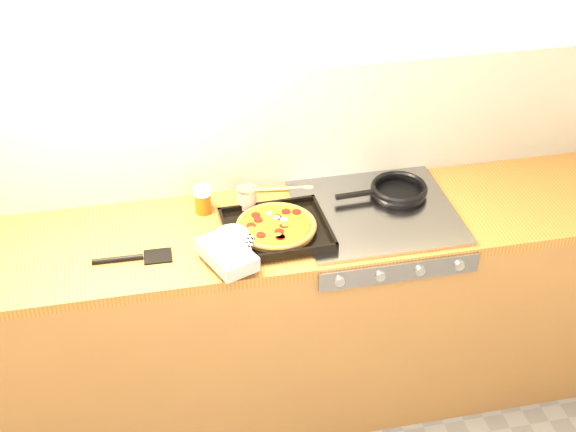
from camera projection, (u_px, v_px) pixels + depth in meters
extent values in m
plane|color=beige|center=(245.00, 108.00, 3.07)|extent=(3.20, 0.00, 3.20)
cube|color=white|center=(247.00, 133.00, 3.11)|extent=(3.20, 0.02, 0.50)
cube|color=brown|center=(263.00, 321.00, 3.29)|extent=(3.20, 0.60, 0.86)
cube|color=brown|center=(261.00, 231.00, 3.03)|extent=(3.20, 0.60, 0.04)
cube|color=gray|center=(399.00, 271.00, 2.88)|extent=(0.60, 0.03, 0.08)
cylinder|color=#A5A5AA|center=(340.00, 281.00, 2.83)|extent=(0.04, 0.02, 0.04)
cylinder|color=#A5A5AA|center=(380.00, 276.00, 2.86)|extent=(0.04, 0.02, 0.04)
cylinder|color=#A5A5AA|center=(420.00, 271.00, 2.88)|extent=(0.04, 0.02, 0.04)
cylinder|color=#A5A5AA|center=(459.00, 265.00, 2.91)|extent=(0.04, 0.02, 0.04)
cube|color=gray|center=(375.00, 212.00, 3.10)|extent=(0.60, 0.56, 0.02)
cube|color=black|center=(276.00, 231.00, 2.96)|extent=(0.39, 0.35, 0.01)
cube|color=black|center=(267.00, 204.00, 3.08)|extent=(0.38, 0.03, 0.02)
cube|color=black|center=(287.00, 253.00, 2.83)|extent=(0.38, 0.03, 0.02)
cube|color=black|center=(325.00, 221.00, 2.99)|extent=(0.02, 0.33, 0.02)
cube|color=black|center=(227.00, 235.00, 2.92)|extent=(0.02, 0.33, 0.02)
cylinder|color=#915B2A|center=(276.00, 228.00, 2.96)|extent=(0.30, 0.30, 0.02)
torus|color=#915B2A|center=(276.00, 226.00, 2.95)|extent=(0.31, 0.31, 0.02)
cylinder|color=#BD6917|center=(276.00, 225.00, 2.95)|extent=(0.26, 0.26, 0.01)
cylinder|color=maroon|center=(284.00, 225.00, 2.94)|extent=(0.04, 0.04, 0.00)
cylinder|color=maroon|center=(256.00, 215.00, 2.99)|extent=(0.04, 0.04, 0.00)
cylinder|color=maroon|center=(280.00, 237.00, 2.88)|extent=(0.04, 0.04, 0.00)
cylinder|color=maroon|center=(251.00, 225.00, 2.94)|extent=(0.04, 0.04, 0.00)
cylinder|color=maroon|center=(286.00, 212.00, 3.01)|extent=(0.04, 0.04, 0.00)
cylinder|color=maroon|center=(277.00, 217.00, 2.98)|extent=(0.04, 0.04, 0.00)
cylinder|color=maroon|center=(261.00, 235.00, 2.89)|extent=(0.04, 0.04, 0.00)
cylinder|color=maroon|center=(297.00, 212.00, 3.01)|extent=(0.04, 0.04, 0.00)
cylinder|color=maroon|center=(281.00, 237.00, 2.88)|extent=(0.04, 0.04, 0.00)
cylinder|color=maroon|center=(279.00, 231.00, 2.91)|extent=(0.04, 0.04, 0.00)
cylinder|color=maroon|center=(258.00, 220.00, 2.97)|extent=(0.04, 0.04, 0.00)
ellipsoid|color=orange|center=(257.00, 229.00, 2.92)|extent=(0.03, 0.02, 0.01)
ellipsoid|color=orange|center=(251.00, 228.00, 2.92)|extent=(0.03, 0.02, 0.01)
ellipsoid|color=orange|center=(271.00, 217.00, 2.98)|extent=(0.03, 0.02, 0.01)
ellipsoid|color=orange|center=(268.00, 212.00, 3.01)|extent=(0.03, 0.02, 0.01)
ellipsoid|color=orange|center=(278.00, 235.00, 2.89)|extent=(0.03, 0.02, 0.01)
ellipsoid|color=orange|center=(286.00, 225.00, 2.94)|extent=(0.03, 0.02, 0.01)
ellipsoid|color=orange|center=(282.00, 223.00, 2.95)|extent=(0.03, 0.02, 0.01)
ellipsoid|color=orange|center=(259.00, 230.00, 2.91)|extent=(0.03, 0.02, 0.01)
ellipsoid|color=orange|center=(274.00, 213.00, 3.00)|extent=(0.03, 0.02, 0.01)
ellipsoid|color=silver|center=(269.00, 213.00, 3.00)|extent=(0.03, 0.03, 0.01)
ellipsoid|color=silver|center=(277.00, 218.00, 2.98)|extent=(0.03, 0.03, 0.01)
ellipsoid|color=silver|center=(284.00, 219.00, 2.97)|extent=(0.03, 0.03, 0.01)
cube|color=black|center=(227.00, 254.00, 2.79)|extent=(0.21, 0.26, 0.05)
ellipsoid|color=black|center=(232.00, 236.00, 2.89)|extent=(0.14, 0.14, 0.05)
cylinder|color=black|center=(245.00, 247.00, 2.83)|extent=(0.08, 0.11, 0.05)
cylinder|color=black|center=(399.00, 193.00, 3.18)|extent=(0.22, 0.22, 0.01)
torus|color=black|center=(399.00, 189.00, 3.17)|extent=(0.24, 0.24, 0.02)
cube|color=black|center=(356.00, 194.00, 3.13)|extent=(0.16, 0.03, 0.01)
cylinder|color=#AF0E10|center=(247.00, 200.00, 3.08)|extent=(0.09, 0.09, 0.10)
cylinder|color=#B2B2B7|center=(247.00, 189.00, 3.05)|extent=(0.10, 0.10, 0.01)
cylinder|color=#B2B2B7|center=(247.00, 211.00, 3.11)|extent=(0.10, 0.10, 0.01)
cylinder|color=#DB450C|center=(203.00, 203.00, 3.08)|extent=(0.08, 0.08, 0.08)
cylinder|color=silver|center=(202.00, 191.00, 3.05)|extent=(0.08, 0.08, 0.03)
cylinder|color=#A67E46|center=(273.00, 189.00, 3.22)|extent=(0.26, 0.05, 0.02)
ellipsoid|color=#A67E46|center=(308.00, 188.00, 3.23)|extent=(0.06, 0.05, 0.02)
cube|color=black|center=(158.00, 256.00, 2.87)|extent=(0.10, 0.09, 0.01)
cylinder|color=black|center=(118.00, 259.00, 2.84)|extent=(0.18, 0.02, 0.02)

